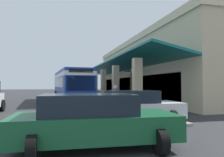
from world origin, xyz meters
TOP-DOWN VIEW (x-y plane):
  - ground at (0.00, 8.00)m, footprint 120.00×120.00m
  - curb_strip at (0.20, 4.12)m, footprint 33.13×0.50m
  - plaza_building at (0.20, 13.75)m, footprint 27.91×17.16m
  - transit_bus at (2.14, 0.20)m, footprint 11.38×3.46m
  - parked_sedan_white at (15.53, 2.07)m, footprint 2.46×4.41m
  - parked_sedan_green at (18.80, -0.15)m, footprint 2.58×4.48m
  - pedestrian at (13.09, 1.98)m, footprint 0.52×0.54m
  - potted_palm at (5.55, 5.55)m, footprint 1.78×1.65m

SIDE VIEW (x-z plane):
  - ground at x=0.00m, z-range 0.00..0.00m
  - curb_strip at x=0.20m, z-range 0.00..0.12m
  - potted_palm at x=5.55m, z-range -0.85..2.33m
  - parked_sedan_white at x=15.53m, z-range 0.02..1.49m
  - parked_sedan_green at x=18.80m, z-range 0.02..1.49m
  - pedestrian at x=13.09m, z-range 0.11..1.80m
  - transit_bus at x=2.14m, z-range 0.18..3.52m
  - plaza_building at x=0.20m, z-range 0.00..6.94m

